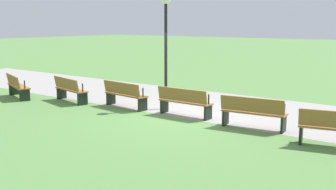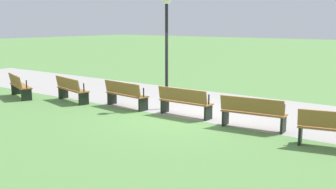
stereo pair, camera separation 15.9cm
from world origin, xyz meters
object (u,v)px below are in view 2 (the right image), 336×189
bench_2 (71,89)px  lamp_post (167,29)px  bench_5 (253,112)px  bench_1 (19,85)px  bench_4 (184,101)px  bench_3 (125,94)px

bench_2 → lamp_post: size_ratio=0.48×
bench_5 → lamp_post: bearing=161.2°
bench_1 → bench_4: bearing=29.9°
bench_1 → bench_2: size_ratio=1.00×
bench_2 → bench_4: same height
bench_5 → bench_2: bearing=176.6°
bench_2 → lamp_post: 4.23m
bench_2 → bench_5: bearing=16.6°
lamp_post → bench_2: bearing=-161.6°
bench_3 → bench_5: size_ratio=1.00×
bench_1 → bench_4: 6.95m
bench_5 → lamp_post: 4.16m
bench_3 → bench_4: bearing=10.0°
bench_1 → bench_4: (6.85, 1.20, 0.00)m
bench_4 → lamp_post: (-1.16, 0.62, 2.15)m
bench_1 → lamp_post: bearing=37.7°
bench_5 → bench_4: bearing=170.0°
bench_3 → bench_4: size_ratio=1.02×
bench_1 → bench_5: size_ratio=1.01×
bench_2 → bench_4: size_ratio=1.04×
bench_1 → lamp_post: lamp_post is taller
bench_3 → lamp_post: 2.56m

